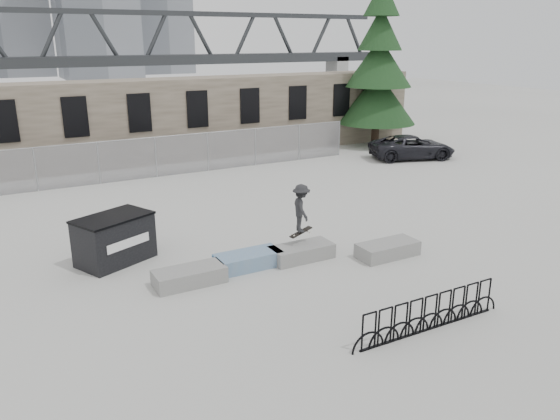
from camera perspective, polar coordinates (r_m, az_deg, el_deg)
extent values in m
plane|color=#BBBBB6|center=(16.91, -0.43, -5.59)|extent=(120.00, 120.00, 0.00)
cube|color=#6A5D4E|center=(31.14, -14.99, 8.86)|extent=(36.00, 2.50, 4.50)
cube|color=black|center=(28.92, -26.91, 8.24)|extent=(1.20, 0.12, 2.00)
cube|color=black|center=(29.21, -20.61, 9.09)|extent=(1.20, 0.12, 2.00)
cube|color=black|center=(29.84, -14.47, 9.80)|extent=(1.20, 0.12, 2.00)
cube|color=black|center=(30.78, -8.63, 10.38)|extent=(1.20, 0.12, 2.00)
cube|color=black|center=(32.03, -3.17, 10.82)|extent=(1.20, 0.12, 2.00)
cube|color=black|center=(33.53, 1.85, 11.14)|extent=(1.20, 0.12, 2.00)
cube|color=black|center=(35.26, 6.42, 11.36)|extent=(1.20, 0.12, 2.00)
cube|color=black|center=(37.18, 10.55, 11.49)|extent=(1.20, 0.12, 2.00)
cylinder|color=gray|center=(26.85, -24.17, 3.87)|extent=(0.06, 0.06, 2.00)
cylinder|color=gray|center=(27.18, -18.42, 4.67)|extent=(0.06, 0.06, 2.00)
cylinder|color=gray|center=(27.79, -12.85, 5.39)|extent=(0.06, 0.06, 2.00)
cylinder|color=gray|center=(28.64, -7.55, 6.04)|extent=(0.06, 0.06, 2.00)
cylinder|color=gray|center=(29.72, -2.59, 6.59)|extent=(0.06, 0.06, 2.00)
cylinder|color=gray|center=(31.02, 2.00, 7.06)|extent=(0.06, 0.06, 2.00)
cylinder|color=gray|center=(32.49, 6.21, 7.45)|extent=(0.06, 0.06, 2.00)
cube|color=#99999E|center=(27.79, -12.85, 5.39)|extent=(22.00, 0.02, 2.00)
cylinder|color=gray|center=(27.60, -12.99, 7.42)|extent=(22.00, 0.04, 0.04)
cube|color=gray|center=(15.69, -9.44, -6.85)|extent=(2.00, 0.90, 0.46)
cube|color=#2D471E|center=(15.62, -9.47, -6.28)|extent=(1.76, 0.66, 0.10)
cube|color=teal|center=(16.58, -3.32, -5.25)|extent=(2.00, 0.90, 0.46)
cube|color=#2D471E|center=(16.51, -3.33, -4.71)|extent=(1.76, 0.66, 0.10)
cube|color=gray|center=(17.16, 2.26, -4.42)|extent=(2.00, 0.90, 0.46)
cube|color=#2D471E|center=(17.10, 2.27, -3.89)|extent=(1.76, 0.66, 0.10)
cube|color=gray|center=(17.70, 11.18, -4.06)|extent=(2.00, 0.90, 0.46)
cube|color=#2D471E|center=(17.63, 11.21, -3.54)|extent=(1.76, 0.66, 0.10)
cube|color=black|center=(17.55, -16.91, -3.01)|extent=(2.54, 2.11, 1.42)
cube|color=black|center=(17.31, -17.12, -0.74)|extent=(2.61, 2.18, 0.07)
cube|color=white|center=(17.01, -15.55, -3.34)|extent=(1.40, 0.65, 0.27)
cube|color=black|center=(13.77, 15.27, -11.91)|extent=(4.05, 0.08, 0.04)
torus|color=black|center=(12.50, 9.27, -12.43)|extent=(0.89, 0.05, 0.89)
torus|color=black|center=(12.75, 10.91, -11.88)|extent=(0.89, 0.05, 0.89)
torus|color=black|center=(13.02, 12.48, -11.35)|extent=(0.89, 0.05, 0.89)
torus|color=black|center=(13.29, 13.98, -10.83)|extent=(0.89, 0.05, 0.89)
torus|color=black|center=(13.57, 15.41, -10.32)|extent=(0.89, 0.05, 0.89)
torus|color=black|center=(13.86, 16.78, -9.83)|extent=(0.89, 0.05, 0.89)
torus|color=black|center=(14.16, 18.09, -9.36)|extent=(0.89, 0.05, 0.89)
torus|color=black|center=(14.47, 19.35, -8.90)|extent=(0.89, 0.05, 0.89)
torus|color=black|center=(14.78, 20.54, -8.45)|extent=(0.89, 0.05, 0.89)
cylinder|color=#38281E|center=(36.11, 9.94, 8.45)|extent=(0.50, 0.50, 2.17)
cone|color=black|center=(35.86, 10.10, 11.46)|extent=(4.92, 4.92, 3.20)
cone|color=black|center=(35.70, 10.30, 14.97)|extent=(4.17, 4.17, 3.00)
cone|color=black|center=(35.68, 10.48, 18.18)|extent=(2.75, 2.75, 2.60)
cube|color=#2D3033|center=(70.90, -15.13, 14.85)|extent=(70.00, 3.00, 1.20)
cube|color=#2D3033|center=(70.91, -15.50, 19.28)|extent=(70.00, 0.60, 0.60)
cube|color=gray|center=(83.57, 5.96, 14.29)|extent=(2.00, 3.00, 4.00)
imported|color=black|center=(32.32, 13.64, 6.42)|extent=(5.29, 3.60, 1.35)
imported|color=#242426|center=(16.91, 2.23, 0.19)|extent=(0.79, 1.09, 1.52)
cube|color=black|center=(17.16, 2.20, -2.32)|extent=(0.80, 0.31, 0.22)
cylinder|color=beige|center=(16.99, 1.51, -2.71)|extent=(0.06, 0.03, 0.06)
cylinder|color=beige|center=(17.10, 1.27, -2.57)|extent=(0.06, 0.03, 0.06)
cylinder|color=beige|center=(17.26, 3.11, -2.40)|extent=(0.06, 0.03, 0.06)
cylinder|color=beige|center=(17.37, 2.87, -2.26)|extent=(0.06, 0.03, 0.06)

